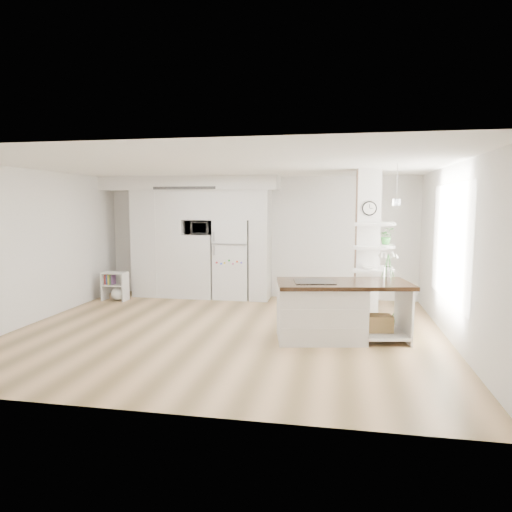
{
  "coord_description": "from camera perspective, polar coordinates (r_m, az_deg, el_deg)",
  "views": [
    {
      "loc": [
        1.8,
        -7.13,
        2.09
      ],
      "look_at": [
        0.33,
        0.9,
        1.16
      ],
      "focal_mm": 32.0,
      "sensor_mm": 36.0,
      "label": 1
    }
  ],
  "objects": [
    {
      "name": "floor",
      "position": [
        7.64,
        -3.68,
        -9.4
      ],
      "size": [
        7.0,
        6.0,
        0.01
      ],
      "primitive_type": "cube",
      "color": "tan",
      "rests_on": "ground"
    },
    {
      "name": "column",
      "position": [
        8.31,
        14.35,
        1.18
      ],
      "size": [
        0.69,
        0.9,
        2.7
      ],
      "color": "silver",
      "rests_on": "floor"
    },
    {
      "name": "floor_plant_a",
      "position": [
        7.96,
        17.05,
        -7.25
      ],
      "size": [
        0.32,
        0.3,
        0.48
      ],
      "primitive_type": "imported",
      "rotation": [
        0.0,
        0.0,
        0.39
      ],
      "color": "#338134",
      "rests_on": "floor"
    },
    {
      "name": "bookshelf",
      "position": [
        10.43,
        -17.1,
        -3.83
      ],
      "size": [
        0.54,
        0.33,
        0.62
      ],
      "rotation": [
        0.0,
        0.0,
        -0.05
      ],
      "color": "silver",
      "rests_on": "floor"
    },
    {
      "name": "shelf_plant",
      "position": [
        8.49,
        16.0,
        2.41
      ],
      "size": [
        0.27,
        0.23,
        0.3
      ],
      "primitive_type": "imported",
      "color": "#338134",
      "rests_on": "column"
    },
    {
      "name": "room",
      "position": [
        7.35,
        -3.78,
        4.64
      ],
      "size": [
        7.04,
        6.04,
        2.72
      ],
      "color": "white",
      "rests_on": "ground"
    },
    {
      "name": "pendant_light",
      "position": [
        7.28,
        9.68,
        6.63
      ],
      "size": [
        0.12,
        0.12,
        0.1
      ],
      "primitive_type": "cylinder",
      "color": "white",
      "rests_on": "room"
    },
    {
      "name": "kitchen_island",
      "position": [
        7.19,
        9.01,
        -6.6
      ],
      "size": [
        2.15,
        1.3,
        1.48
      ],
      "rotation": [
        0.0,
        0.0,
        0.18
      ],
      "color": "silver",
      "rests_on": "floor"
    },
    {
      "name": "refrigerator",
      "position": [
        10.15,
        -2.92,
        -0.4
      ],
      "size": [
        0.78,
        0.69,
        1.75
      ],
      "color": "white",
      "rests_on": "floor"
    },
    {
      "name": "decor_bowl",
      "position": [
        8.12,
        13.84,
        -1.41
      ],
      "size": [
        0.22,
        0.22,
        0.05
      ],
      "primitive_type": "imported",
      "color": "white",
      "rests_on": "column"
    },
    {
      "name": "cabinet_wall",
      "position": [
        10.34,
        -7.95,
        3.17
      ],
      "size": [
        4.0,
        0.71,
        2.7
      ],
      "color": "silver",
      "rests_on": "floor"
    },
    {
      "name": "floor_plant_b",
      "position": [
        9.21,
        12.41,
        -5.16
      ],
      "size": [
        0.33,
        0.33,
        0.51
      ],
      "primitive_type": "imported",
      "rotation": [
        0.0,
        0.0,
        -0.17
      ],
      "color": "#338134",
      "rests_on": "floor"
    },
    {
      "name": "microwave",
      "position": [
        10.24,
        -7.11,
        3.51
      ],
      "size": [
        0.54,
        0.37,
        0.3
      ],
      "primitive_type": "imported",
      "color": "#2D2D2D",
      "rests_on": "cabinet_wall"
    },
    {
      "name": "window",
      "position": [
        7.64,
        23.08,
        1.54
      ],
      "size": [
        0.0,
        2.4,
        2.4
      ],
      "primitive_type": "plane",
      "rotation": [
        1.57,
        0.0,
        -1.57
      ],
      "color": "white",
      "rests_on": "room"
    }
  ]
}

